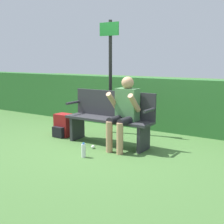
# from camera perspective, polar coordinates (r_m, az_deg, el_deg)

# --- Properties ---
(ground_plane) EXTENTS (40.00, 40.00, 0.00)m
(ground_plane) POSITION_cam_1_polar(r_m,az_deg,el_deg) (5.70, -0.71, -5.97)
(ground_plane) COLOR #426B33
(hedge_back) EXTENTS (12.00, 0.44, 1.13)m
(hedge_back) POSITION_cam_1_polar(r_m,az_deg,el_deg) (6.99, 6.95, 1.64)
(hedge_back) COLOR #2D662D
(hedge_back) RESTS_ON ground
(park_bench) EXTENTS (1.68, 0.41, 0.96)m
(park_bench) POSITION_cam_1_polar(r_m,az_deg,el_deg) (5.64, -0.34, -0.91)
(park_bench) COLOR #2D2D33
(park_bench) RESTS_ON ground
(person_seated) EXTENTS (0.51, 0.57, 1.24)m
(person_seated) POSITION_cam_1_polar(r_m,az_deg,el_deg) (5.30, 2.28, 0.56)
(person_seated) COLOR #4C7F4C
(person_seated) RESTS_ON ground
(backpack) EXTENTS (0.33, 0.34, 0.45)m
(backpack) POSITION_cam_1_polar(r_m,az_deg,el_deg) (6.33, -8.89, -2.49)
(backpack) COLOR maroon
(backpack) RESTS_ON ground
(water_bottle) EXTENTS (0.07, 0.07, 0.23)m
(water_bottle) POSITION_cam_1_polar(r_m,az_deg,el_deg) (4.98, -5.23, -7.03)
(water_bottle) COLOR white
(water_bottle) RESTS_ON ground
(signpost) EXTENTS (0.45, 0.09, 2.31)m
(signpost) POSITION_cam_1_polar(r_m,az_deg,el_deg) (6.46, -0.34, 8.03)
(signpost) COLOR black
(signpost) RESTS_ON ground
(litter_crumple) EXTENTS (0.06, 0.06, 0.06)m
(litter_crumple) POSITION_cam_1_polar(r_m,az_deg,el_deg) (5.45, -3.49, -6.38)
(litter_crumple) COLOR silver
(litter_crumple) RESTS_ON ground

